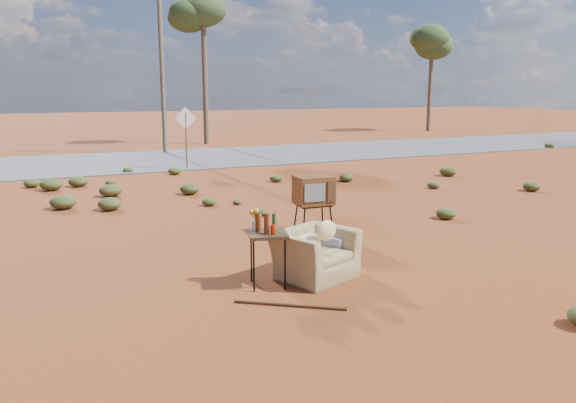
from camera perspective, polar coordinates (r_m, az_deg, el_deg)
name	(u,v)px	position (r m, az deg, el deg)	size (l,w,h in m)	color
ground	(298,269)	(8.85, 0.99, -6.91)	(140.00, 140.00, 0.00)	brown
highway	(130,161)	(23.01, -15.78, 3.95)	(140.00, 7.00, 0.04)	#565659
armchair	(318,247)	(8.44, 3.02, -4.62)	(1.43, 1.24, 0.97)	#978152
tv_unit	(314,191)	(10.88, 2.63, 1.07)	(0.75, 0.63, 1.13)	black
side_table	(265,230)	(7.95, -2.38, -2.96)	(0.68, 0.68, 1.09)	#3C2816
rusty_bar	(290,305)	(7.39, 0.17, -10.49)	(0.04, 0.04, 1.49)	#492813
road_sign	(186,127)	(20.27, -10.34, 7.48)	(0.78, 0.06, 2.19)	brown
eucalyptus_center	(203,16)	(30.07, -8.61, 18.09)	(3.20, 3.20, 7.60)	brown
eucalyptus_right	(432,43)	(40.83, 14.44, 15.33)	(3.20, 3.20, 7.10)	brown
utility_pole_center	(161,58)	(25.73, -12.73, 14.03)	(1.40, 0.20, 8.00)	brown
scrub_patch	(176,212)	(12.58, -11.35, -1.02)	(17.49, 8.07, 0.33)	#444A20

